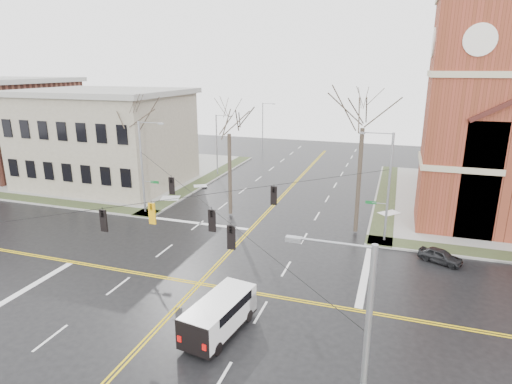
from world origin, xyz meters
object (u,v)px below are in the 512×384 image
(signal_pole_nw, at_px, (143,165))
(streetlight_north_a, at_px, (218,143))
(signal_pole_se, at_px, (359,366))
(tree_nw_far, at_px, (134,123))
(tree_ne, at_px, (363,121))
(cargo_van, at_px, (221,312))
(parked_car_a, at_px, (440,256))
(signal_pole_ne, at_px, (387,184))
(streetlight_north_b, at_px, (263,124))
(tree_nw_near, at_px, (229,128))

(signal_pole_nw, relative_size, streetlight_north_a, 1.12)
(signal_pole_se, distance_m, tree_nw_far, 35.16)
(signal_pole_se, xyz_separation_m, tree_ne, (-2.31, 24.26, 4.86))
(cargo_van, bearing_deg, tree_nw_far, 142.04)
(tree_nw_far, height_order, tree_ne, tree_ne)
(streetlight_north_a, distance_m, parked_car_a, 32.86)
(signal_pole_ne, distance_m, streetlight_north_b, 42.61)
(parked_car_a, distance_m, tree_nw_near, 21.04)
(signal_pole_ne, xyz_separation_m, tree_ne, (-2.31, 1.26, 4.86))
(signal_pole_ne, height_order, signal_pole_nw, same)
(streetlight_north_b, relative_size, cargo_van, 1.48)
(tree_nw_far, bearing_deg, tree_ne, -1.52)
(signal_pole_ne, height_order, tree_nw_near, tree_nw_near)
(streetlight_north_a, height_order, tree_nw_near, tree_nw_near)
(tree_nw_far, distance_m, tree_ne, 22.31)
(parked_car_a, bearing_deg, cargo_van, 161.85)
(signal_pole_nw, height_order, streetlight_north_b, signal_pole_nw)
(signal_pole_ne, distance_m, tree_nw_near, 15.09)
(signal_pole_ne, xyz_separation_m, tree_nw_far, (-24.58, 1.86, 3.71))
(signal_pole_ne, bearing_deg, streetlight_north_b, 121.05)
(cargo_van, relative_size, parked_car_a, 1.71)
(streetlight_north_b, distance_m, tree_nw_near, 35.41)
(parked_car_a, bearing_deg, signal_pole_ne, 81.48)
(streetlight_north_b, distance_m, tree_ne, 40.70)
(streetlight_north_a, relative_size, parked_car_a, 2.54)
(cargo_van, bearing_deg, tree_ne, 80.92)
(streetlight_north_b, height_order, cargo_van, streetlight_north_b)
(signal_pole_ne, xyz_separation_m, signal_pole_nw, (-22.64, 0.00, 0.00))
(parked_car_a, relative_size, tree_nw_far, 0.26)
(cargo_van, distance_m, parked_car_a, 17.85)
(cargo_van, bearing_deg, streetlight_north_a, 122.29)
(streetlight_north_a, xyz_separation_m, tree_nw_near, (7.48, -14.37, 4.09))
(cargo_van, bearing_deg, streetlight_north_b, 113.81)
(cargo_van, relative_size, tree_nw_near, 0.46)
(signal_pole_se, relative_size, streetlight_north_b, 1.12)
(signal_pole_ne, bearing_deg, cargo_van, -116.17)
(cargo_van, distance_m, tree_nw_near, 20.60)
(signal_pole_ne, xyz_separation_m, parked_car_a, (4.31, -2.82, -4.41))
(streetlight_north_b, height_order, tree_nw_far, tree_nw_far)
(cargo_van, bearing_deg, tree_nw_near, 119.02)
(signal_pole_nw, bearing_deg, parked_car_a, -5.97)
(streetlight_north_a, distance_m, tree_ne, 25.44)
(signal_pole_se, height_order, tree_nw_near, tree_nw_near)
(signal_pole_se, xyz_separation_m, streetlight_north_b, (-21.97, 59.50, -0.48))
(tree_nw_near, xyz_separation_m, tree_ne, (12.19, -0.86, 1.26))
(streetlight_north_a, bearing_deg, streetlight_north_b, 90.00)
(signal_pole_se, relative_size, parked_car_a, 2.86)
(signal_pole_nw, height_order, tree_nw_far, tree_nw_far)
(streetlight_north_b, xyz_separation_m, tree_ne, (19.66, -35.24, 5.34))
(streetlight_north_b, bearing_deg, parked_car_a, -56.24)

